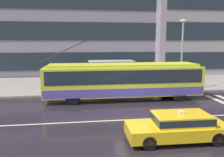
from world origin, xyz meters
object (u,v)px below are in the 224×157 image
at_px(bus_shelter, 111,68).
at_px(pedestrian_approaching_curb, 132,79).
at_px(pedestrian_at_shelter, 162,71).
at_px(pedestrian_walking_past, 96,73).
at_px(street_lamp, 182,49).
at_px(trolleybus, 124,80).
at_px(taxi_oncoming_near, 178,126).

relative_size(bus_shelter, pedestrian_approaching_curb, 2.43).
bearing_deg(pedestrian_at_shelter, pedestrian_walking_past, -174.68).
height_order(pedestrian_approaching_curb, pedestrian_walking_past, pedestrian_walking_past).
bearing_deg(pedestrian_walking_past, bus_shelter, 16.07).
bearing_deg(pedestrian_approaching_curb, pedestrian_at_shelter, 20.16).
height_order(pedestrian_approaching_curb, street_lamp, street_lamp).
height_order(bus_shelter, pedestrian_approaching_curb, bus_shelter).
relative_size(pedestrian_approaching_curb, pedestrian_walking_past, 0.84).
bearing_deg(bus_shelter, trolleybus, -81.86).
distance_m(trolleybus, pedestrian_at_shelter, 5.84).
relative_size(taxi_oncoming_near, pedestrian_approaching_curb, 2.75).
xyz_separation_m(taxi_oncoming_near, pedestrian_approaching_curb, (0.19, 10.38, 0.44)).
bearing_deg(pedestrian_at_shelter, taxi_oncoming_near, -106.51).
relative_size(pedestrian_walking_past, street_lamp, 0.32).
bearing_deg(taxi_oncoming_near, trolleybus, 97.72).
xyz_separation_m(trolleybus, taxi_oncoming_near, (1.06, -7.84, -0.85)).
bearing_deg(pedestrian_walking_past, trolleybus, -58.52).
height_order(bus_shelter, pedestrian_at_shelter, bus_shelter).
distance_m(taxi_oncoming_near, pedestrian_at_shelter, 12.11).
bearing_deg(pedestrian_at_shelter, pedestrian_approaching_curb, -159.84).
height_order(taxi_oncoming_near, pedestrian_walking_past, pedestrian_walking_past).
relative_size(trolleybus, pedestrian_at_shelter, 6.37).
height_order(taxi_oncoming_near, bus_shelter, bus_shelter).
height_order(trolleybus, pedestrian_approaching_curb, trolleybus).
xyz_separation_m(taxi_oncoming_near, bus_shelter, (-1.57, 11.38, 1.40)).
xyz_separation_m(bus_shelter, pedestrian_walking_past, (-1.41, -0.41, -0.42)).
height_order(taxi_oncoming_near, street_lamp, street_lamp).
distance_m(bus_shelter, pedestrian_approaching_curb, 2.24).
height_order(trolleybus, taxi_oncoming_near, trolleybus).
xyz_separation_m(bus_shelter, pedestrian_approaching_curb, (1.76, -1.00, -0.96)).
distance_m(pedestrian_at_shelter, pedestrian_walking_past, 6.44).
distance_m(trolleybus, taxi_oncoming_near, 7.95).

